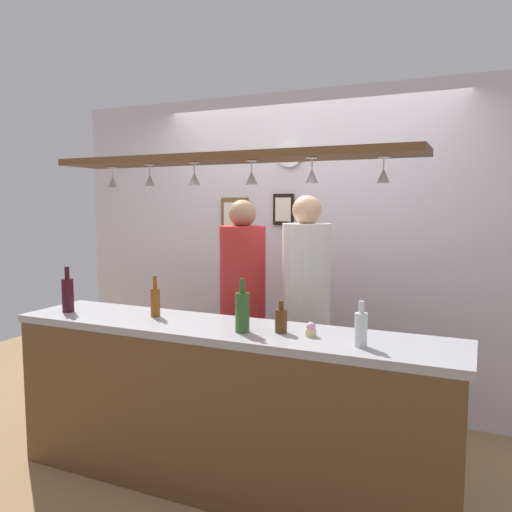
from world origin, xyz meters
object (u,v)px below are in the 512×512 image
object	(u,v)px
person_right_white_patterned_shirt	(306,294)
picture_frame_caricature	(235,217)
picture_frame_crest	(283,209)
wall_clock	(290,154)
bottle_beer_amber_tall	(155,301)
bottle_soda_clear	(361,328)
bottle_champagne_green	(242,311)
bottle_wine_dark_red	(68,294)
person_middle_red_shirt	(243,292)
cupcake	(311,330)
bottle_beer_brown_stubby	(281,320)

from	to	relation	value
person_right_white_patterned_shirt	picture_frame_caricature	xyz separation A→B (m)	(-0.87, 0.62, 0.51)
picture_frame_crest	wall_clock	bearing A→B (deg)	-6.31
bottle_beer_amber_tall	wall_clock	bearing A→B (deg)	73.63
picture_frame_crest	picture_frame_caricature	world-z (taller)	picture_frame_crest
bottle_soda_clear	picture_frame_crest	bearing A→B (deg)	123.58
bottle_champagne_green	bottle_wine_dark_red	xyz separation A→B (m)	(-1.28, 0.00, -0.00)
bottle_wine_dark_red	wall_clock	size ratio (longest dim) A/B	1.36
wall_clock	bottle_wine_dark_red	bearing A→B (deg)	-124.27
picture_frame_caricature	person_middle_red_shirt	bearing A→B (deg)	-58.78
picture_frame_crest	bottle_soda_clear	bearing A→B (deg)	-56.42
bottle_wine_dark_red	person_right_white_patterned_shirt	bearing A→B (deg)	32.36
bottle_champagne_green	person_middle_red_shirt	bearing A→B (deg)	115.63
person_right_white_patterned_shirt	bottle_wine_dark_red	xyz separation A→B (m)	(-1.36, -0.86, 0.04)
bottle_wine_dark_red	cupcake	distance (m)	1.66
cupcake	picture_frame_caricature	distance (m)	1.91
bottle_wine_dark_red	wall_clock	distance (m)	2.04
person_right_white_patterned_shirt	wall_clock	bearing A→B (deg)	120.28
person_right_white_patterned_shirt	picture_frame_crest	size ratio (longest dim) A/B	6.70
bottle_champagne_green	cupcake	world-z (taller)	bottle_champagne_green
bottle_beer_amber_tall	wall_clock	distance (m)	1.74
cupcake	picture_frame_caricature	bearing A→B (deg)	129.46
person_middle_red_shirt	picture_frame_crest	bearing A→B (deg)	82.32
cupcake	picture_frame_caricature	size ratio (longest dim) A/B	0.23
person_middle_red_shirt	person_right_white_patterned_shirt	distance (m)	0.50
person_right_white_patterned_shirt	bottle_beer_amber_tall	world-z (taller)	person_right_white_patterned_shirt
picture_frame_caricature	picture_frame_crest	bearing A→B (deg)	0.00
picture_frame_crest	person_right_white_patterned_shirt	bearing A→B (deg)	-56.20
cupcake	picture_frame_caricature	world-z (taller)	picture_frame_caricature
bottle_wine_dark_red	bottle_beer_brown_stubby	xyz separation A→B (m)	(1.48, 0.07, -0.05)
bottle_beer_brown_stubby	picture_frame_crest	distance (m)	1.61
bottle_champagne_green	picture_frame_crest	distance (m)	1.61
bottle_beer_amber_tall	picture_frame_caricature	size ratio (longest dim) A/B	0.76
bottle_wine_dark_red	bottle_beer_brown_stubby	size ratio (longest dim) A/B	1.67
bottle_beer_amber_tall	picture_frame_crest	distance (m)	1.51
person_right_white_patterned_shirt	bottle_beer_brown_stubby	distance (m)	0.79
bottle_beer_brown_stubby	wall_clock	xyz separation A→B (m)	(-0.47, 1.40, 1.05)
person_right_white_patterned_shirt	bottle_champagne_green	bearing A→B (deg)	-95.33
bottle_beer_brown_stubby	bottle_champagne_green	bearing A→B (deg)	-158.62
bottle_wine_dark_red	bottle_beer_brown_stubby	distance (m)	1.48
person_right_white_patterned_shirt	cupcake	world-z (taller)	person_right_white_patterned_shirt
cupcake	wall_clock	size ratio (longest dim) A/B	0.35
bottle_soda_clear	bottle_wine_dark_red	xyz separation A→B (m)	(-1.94, 0.02, 0.03)
bottle_champagne_green	picture_frame_crest	bearing A→B (deg)	102.62
person_middle_red_shirt	bottle_soda_clear	xyz separation A→B (m)	(1.08, -0.88, 0.03)
bottle_beer_brown_stubby	picture_frame_crest	bearing A→B (deg)	110.75
person_middle_red_shirt	picture_frame_caricature	xyz separation A→B (m)	(-0.37, 0.62, 0.53)
person_middle_red_shirt	person_right_white_patterned_shirt	bearing A→B (deg)	0.00
person_right_white_patterned_shirt	bottle_beer_brown_stubby	size ratio (longest dim) A/B	9.68
bottle_beer_amber_tall	person_right_white_patterned_shirt	bearing A→B (deg)	44.49
person_middle_red_shirt	wall_clock	bearing A→B (deg)	77.12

